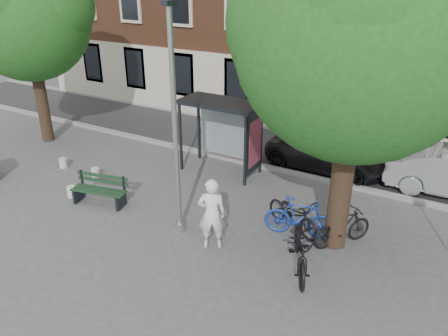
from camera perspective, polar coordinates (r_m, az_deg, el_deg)
ground at (r=12.57m, az=-5.76°, el=-8.04°), size 90.00×90.00×0.00m
road at (r=18.05m, az=7.11°, el=2.52°), size 40.00×4.00×0.01m
curb_near at (r=16.35m, az=4.34°, el=0.41°), size 40.00×0.25×0.12m
curb_far at (r=19.78m, az=9.42°, el=4.56°), size 40.00×0.25×0.12m
lamppost at (r=11.32m, az=-6.36°, el=3.90°), size 0.28×0.35×6.11m
tree_right at (r=10.21m, az=17.41°, el=17.12°), size 5.76×5.60×8.20m
tree_left at (r=19.13m, az=-24.72°, el=17.97°), size 5.18×4.86×7.40m
bus_shelter at (r=15.18m, az=1.01°, el=6.07°), size 2.85×1.45×2.62m
painter at (r=11.32m, az=-1.62°, el=-6.01°), size 0.87×0.77×1.99m
bench at (r=14.18m, az=-15.90°, el=-2.96°), size 1.83×0.93×0.90m
bike_a at (r=12.42m, az=9.01°, el=-5.91°), size 2.05×1.46×1.02m
bike_b at (r=12.13m, az=9.85°, el=-6.39°), size 2.02×0.96×1.17m
bike_c at (r=10.89m, az=10.00°, el=-10.32°), size 1.69×2.39×1.19m
bike_d at (r=12.04m, az=15.25°, el=-7.49°), size 1.48×1.72×1.07m
car_dark at (r=16.34m, az=13.37°, el=1.88°), size 4.47×2.17×1.22m
bucket_a at (r=16.03m, az=-16.44°, el=-0.64°), size 0.34×0.34×0.36m
bucket_b at (r=14.97m, az=-19.28°, el=-2.92°), size 0.32×0.32×0.36m
bucket_c at (r=17.24m, az=-20.27°, el=0.64°), size 0.37×0.37×0.36m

